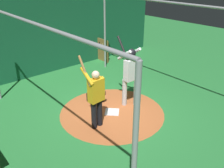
{
  "coord_description": "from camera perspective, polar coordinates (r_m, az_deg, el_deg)",
  "views": [
    {
      "loc": [
        4.89,
        -4.18,
        3.95
      ],
      "look_at": [
        0.0,
        0.0,
        0.95
      ],
      "focal_mm": 39.45,
      "sensor_mm": 36.0,
      "label": 1
    }
  ],
  "objects": [
    {
      "name": "ground_plane",
      "position": [
        7.55,
        0.0,
        -6.55
      ],
      "size": [
        27.78,
        27.78,
        0.0
      ],
      "primitive_type": "plane",
      "color": "#287A38"
    },
    {
      "name": "back_wall",
      "position": [
        10.29,
        -16.03,
        12.09
      ],
      "size": [
        0.22,
        11.78,
        3.6
      ],
      "color": "#145133",
      "rests_on": "ground"
    },
    {
      "name": "cage_frame",
      "position": [
        6.67,
        0.0,
        9.69
      ],
      "size": [
        6.33,
        4.64,
        3.07
      ],
      "color": "gray",
      "rests_on": "ground"
    },
    {
      "name": "visitor",
      "position": [
        6.46,
        -3.75,
        -2.68
      ],
      "size": [
        0.55,
        0.51,
        2.02
      ],
      "rotation": [
        0.0,
        0.0,
        0.07
      ],
      "color": "black",
      "rests_on": "ground"
    },
    {
      "name": "dirt_circle",
      "position": [
        7.55,
        0.0,
        -6.53
      ],
      "size": [
        3.15,
        3.15,
        0.01
      ],
      "primitive_type": "cylinder",
      "color": "#B76033",
      "rests_on": "ground"
    },
    {
      "name": "home_plate",
      "position": [
        7.54,
        0.0,
        -6.47
      ],
      "size": [
        0.59,
        0.59,
        0.01
      ],
      "primitive_type": "cube",
      "rotation": [
        0.0,
        0.0,
        0.79
      ],
      "color": "white",
      "rests_on": "dirt_circle"
    },
    {
      "name": "batter",
      "position": [
        7.47,
        4.34,
        2.86
      ],
      "size": [
        0.68,
        0.49,
        2.19
      ],
      "color": "#BCBCC0",
      "rests_on": "ground"
    },
    {
      "name": "bat_rack",
      "position": [
        11.8,
        -2.7,
        7.93
      ],
      "size": [
        1.18,
        0.21,
        1.05
      ],
      "color": "olive",
      "rests_on": "ground"
    },
    {
      "name": "catcher",
      "position": [
        7.94,
        -3.77,
        -1.8
      ],
      "size": [
        0.58,
        0.4,
        0.96
      ],
      "color": "black",
      "rests_on": "ground"
    }
  ]
}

